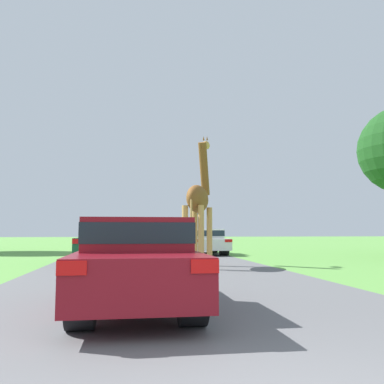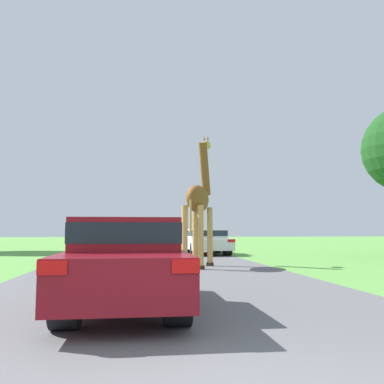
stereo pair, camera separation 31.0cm
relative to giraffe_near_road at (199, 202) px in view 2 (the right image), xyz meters
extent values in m
cube|color=#5B5B5E|center=(-1.35, 18.44, -2.15)|extent=(7.58, 120.00, 0.00)
cylinder|color=tan|center=(-0.04, 0.59, -1.15)|extent=(0.20, 0.20, 2.01)
cylinder|color=#2D2319|center=(-0.04, 0.59, -2.10)|extent=(0.25, 0.25, 0.12)
cylinder|color=tan|center=(0.44, 0.39, -1.15)|extent=(0.20, 0.20, 2.01)
cylinder|color=#2D2319|center=(0.44, 0.39, -2.10)|extent=(0.25, 0.25, 0.12)
cylinder|color=tan|center=(-0.55, -0.64, -1.15)|extent=(0.20, 0.20, 2.01)
cylinder|color=#2D2319|center=(-0.55, -0.64, -2.10)|extent=(0.25, 0.25, 0.12)
cylinder|color=tan|center=(-0.07, -0.84, -1.15)|extent=(0.20, 0.20, 2.01)
cylinder|color=#2D2319|center=(-0.07, -0.84, -2.10)|extent=(0.25, 0.25, 0.12)
ellipsoid|color=brown|center=(-0.05, -0.12, 0.11)|extent=(1.30, 1.99, 0.92)
cylinder|color=brown|center=(0.34, 0.80, 1.27)|extent=(0.60, 0.91, 1.91)
ellipsoid|color=tan|center=(0.49, 1.18, 2.23)|extent=(0.44, 0.61, 0.30)
cylinder|color=tan|center=(-0.40, -0.95, -0.44)|extent=(0.07, 0.07, 1.10)
cone|color=brown|center=(0.37, 1.05, 2.46)|extent=(0.07, 0.07, 0.16)
cone|color=brown|center=(0.49, 1.00, 2.46)|extent=(0.07, 0.07, 0.16)
cube|color=maroon|center=(-2.17, -7.06, -1.56)|extent=(1.70, 4.05, 0.62)
cube|color=maroon|center=(-2.17, -7.06, -1.01)|extent=(1.53, 1.82, 0.48)
cube|color=#19232D|center=(-2.17, -7.06, -0.98)|extent=(1.55, 1.84, 0.29)
cube|color=red|center=(-2.87, -9.10, -1.34)|extent=(0.31, 0.03, 0.15)
cube|color=red|center=(-1.47, -9.10, -1.34)|extent=(0.31, 0.03, 0.15)
cylinder|color=black|center=(-2.85, -5.84, -1.82)|extent=(0.34, 0.67, 0.67)
cylinder|color=black|center=(-1.49, -5.84, -1.82)|extent=(0.34, 0.67, 0.67)
cylinder|color=black|center=(-2.85, -8.28, -1.82)|extent=(0.34, 0.67, 0.67)
cylinder|color=black|center=(-1.49, -8.28, -1.82)|extent=(0.34, 0.67, 0.67)
cube|color=silver|center=(1.49, 7.37, -1.61)|extent=(2.00, 4.28, 0.55)
cube|color=silver|center=(1.49, 7.37, -1.10)|extent=(1.80, 1.93, 0.48)
cube|color=#19232D|center=(1.49, 7.37, -1.08)|extent=(1.82, 1.95, 0.29)
cube|color=red|center=(0.67, 5.22, -1.42)|extent=(0.36, 0.03, 0.13)
cube|color=red|center=(2.31, 5.22, -1.42)|extent=(0.36, 0.03, 0.13)
cylinder|color=black|center=(0.69, 8.66, -1.84)|extent=(0.40, 0.63, 0.63)
cylinder|color=black|center=(2.29, 8.66, -1.84)|extent=(0.40, 0.63, 0.63)
cylinder|color=black|center=(0.69, 6.09, -1.84)|extent=(0.40, 0.63, 0.63)
cylinder|color=black|center=(2.29, 6.09, -1.84)|extent=(0.40, 0.63, 0.63)
cube|color=#144C28|center=(-3.16, 2.40, -1.54)|extent=(1.98, 4.01, 0.68)
cube|color=#144C28|center=(-3.16, 2.40, -0.98)|extent=(1.79, 1.80, 0.43)
cube|color=#19232D|center=(-3.16, 2.40, -0.96)|extent=(1.81, 1.82, 0.26)
cube|color=red|center=(-3.97, 0.39, -1.30)|extent=(0.36, 0.03, 0.16)
cube|color=red|center=(-2.35, 0.39, -1.30)|extent=(0.36, 0.03, 0.16)
cylinder|color=black|center=(-3.95, 3.61, -1.83)|extent=(0.40, 0.65, 0.65)
cylinder|color=black|center=(-2.37, 3.61, -1.83)|extent=(0.40, 0.65, 0.65)
cylinder|color=black|center=(-3.95, 1.20, -1.83)|extent=(0.40, 0.65, 0.65)
cylinder|color=black|center=(-2.37, 1.20, -1.83)|extent=(0.40, 0.65, 0.65)
camera|label=1|loc=(-2.28, -13.47, -0.95)|focal=38.00mm
camera|label=2|loc=(-1.97, -13.51, -0.95)|focal=38.00mm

